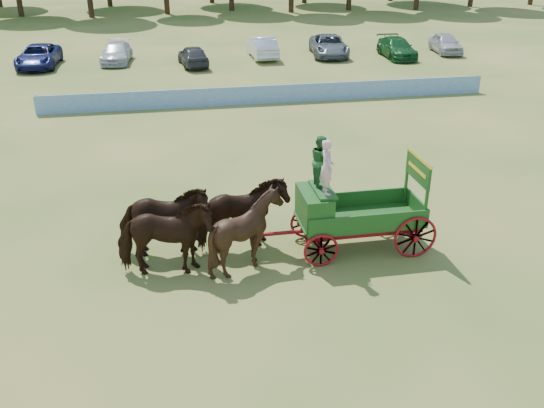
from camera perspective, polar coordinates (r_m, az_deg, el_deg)
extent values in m
plane|color=olive|center=(19.73, 12.47, -4.55)|extent=(160.00, 160.00, 0.00)
imported|color=black|center=(17.86, -10.05, -3.23)|extent=(2.95, 1.56, 2.40)
imported|color=black|center=(18.84, -10.14, -1.67)|extent=(2.97, 1.60, 2.40)
imported|color=black|center=(17.99, -2.41, -2.60)|extent=(2.55, 2.37, 2.41)
imported|color=black|center=(18.97, -2.89, -1.09)|extent=(3.04, 1.82, 2.40)
cube|color=maroon|center=(19.14, 3.92, -2.88)|extent=(0.12, 2.00, 0.12)
cube|color=maroon|center=(20.04, 12.26, -2.08)|extent=(0.12, 2.00, 0.12)
cube|color=maroon|center=(19.03, 8.72, -2.90)|extent=(3.80, 0.10, 0.12)
cube|color=maroon|center=(19.95, 7.72, -1.45)|extent=(3.80, 0.10, 0.12)
cube|color=maroon|center=(18.89, 1.28, -2.72)|extent=(2.80, 0.09, 0.09)
cube|color=#1E501A|center=(19.36, 8.26, -1.43)|extent=(3.80, 1.80, 0.10)
cube|color=#1E501A|center=(18.49, 9.16, -1.78)|extent=(3.80, 0.06, 0.55)
cube|color=#1E501A|center=(19.98, 7.53, 0.45)|extent=(3.80, 0.06, 0.55)
cube|color=#1E501A|center=(19.89, 13.46, -0.18)|extent=(0.06, 1.80, 0.55)
cube|color=#1E501A|center=(18.72, 4.00, -0.31)|extent=(0.85, 1.70, 1.05)
cube|color=#1E501A|center=(18.54, 4.80, 1.35)|extent=(0.55, 1.50, 0.08)
cube|color=#1E501A|center=(18.72, 2.86, -0.95)|extent=(0.10, 1.60, 0.65)
cube|color=#1E501A|center=(18.89, 3.37, -1.73)|extent=(0.55, 1.60, 0.06)
cube|color=#1E501A|center=(18.93, 14.36, 0.57)|extent=(0.08, 0.08, 1.80)
cube|color=#1E501A|center=(20.27, 12.55, 2.41)|extent=(0.08, 0.08, 1.80)
cube|color=#1E501A|center=(19.37, 13.60, 3.15)|extent=(0.07, 1.75, 0.75)
cube|color=yellow|center=(19.23, 13.72, 4.25)|extent=(0.08, 1.80, 0.09)
cube|color=yellow|center=(19.36, 13.50, 3.14)|extent=(0.02, 1.30, 0.12)
torus|color=maroon|center=(18.36, 4.64, -4.38)|extent=(1.09, 0.09, 1.09)
torus|color=maroon|center=(19.98, 3.25, -1.75)|extent=(1.09, 0.09, 1.09)
torus|color=maroon|center=(19.23, 13.34, -3.07)|extent=(1.39, 0.09, 1.39)
torus|color=maroon|center=(20.78, 11.32, -0.66)|extent=(1.39, 0.09, 1.39)
imported|color=#E6B0C2|center=(17.89, 5.19, 3.49)|extent=(0.40, 0.61, 1.68)
imported|color=#25652C|center=(18.54, 4.61, 4.10)|extent=(0.59, 0.76, 1.57)
cube|color=#1B5493|center=(35.41, -0.10, 10.29)|extent=(26.00, 0.08, 1.05)
imported|color=navy|center=(47.85, -21.12, 12.86)|extent=(2.81, 5.69, 1.55)
imported|color=silver|center=(47.72, -14.43, 13.61)|extent=(2.41, 5.02, 1.41)
imported|color=#333338|center=(45.43, -7.43, 13.67)|extent=(2.24, 4.54, 1.49)
imported|color=silver|center=(47.94, -0.93, 14.55)|extent=(1.83, 4.98, 1.63)
imported|color=slate|center=(48.93, 5.38, 14.63)|extent=(3.34, 5.97, 1.58)
imported|color=#144C1E|center=(49.03, 11.66, 14.20)|extent=(2.22, 5.12, 1.47)
imported|color=#B2B2B7|center=(51.75, 16.03, 14.34)|extent=(2.32, 4.65, 1.52)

